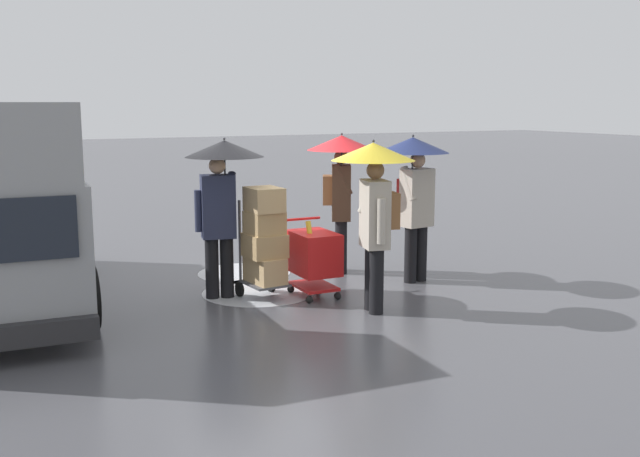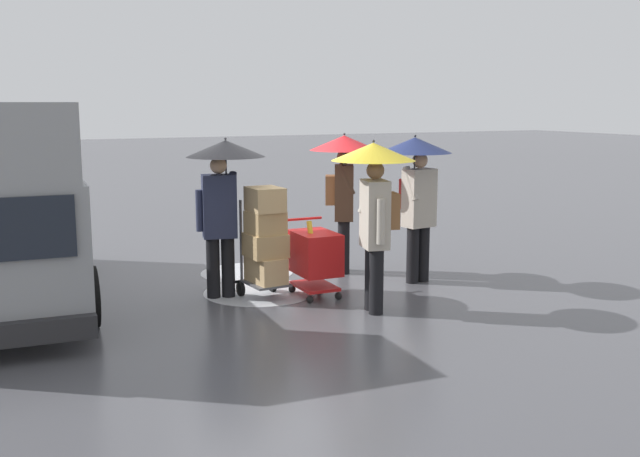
% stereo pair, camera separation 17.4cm
% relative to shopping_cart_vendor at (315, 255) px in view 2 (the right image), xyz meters
% --- Properties ---
extents(ground_plane, '(90.00, 90.00, 0.00)m').
position_rel_shopping_cart_vendor_xyz_m(ground_plane, '(0.39, -0.73, -0.57)').
color(ground_plane, '#4C4C51').
extents(slush_patch_near_cluster, '(1.56, 1.56, 0.01)m').
position_rel_shopping_cart_vendor_xyz_m(slush_patch_near_cluster, '(0.60, -0.52, -0.57)').
color(slush_patch_near_cluster, silver).
rests_on(slush_patch_near_cluster, ground).
extents(slush_patch_under_van, '(1.42, 1.42, 0.01)m').
position_rel_shopping_cart_vendor_xyz_m(slush_patch_under_van, '(0.35, -1.71, -0.57)').
color(slush_patch_under_van, silver).
rests_on(slush_patch_under_van, ground).
extents(shopping_cart_vendor, '(0.58, 0.83, 1.04)m').
position_rel_shopping_cart_vendor_xyz_m(shopping_cart_vendor, '(0.00, 0.00, 0.00)').
color(shopping_cart_vendor, red).
rests_on(shopping_cart_vendor, ground).
extents(hand_dolly_boxes, '(0.56, 0.74, 1.50)m').
position_rel_shopping_cart_vendor_xyz_m(hand_dolly_boxes, '(0.65, -0.16, 0.25)').
color(hand_dolly_boxes, '#515156').
rests_on(hand_dolly_boxes, ground).
extents(pedestrian_pink_side, '(1.04, 1.04, 2.15)m').
position_rel_shopping_cart_vendor_xyz_m(pedestrian_pink_side, '(-0.99, -1.07, 1.00)').
color(pedestrian_pink_side, black).
rests_on(pedestrian_pink_side, ground).
extents(pedestrian_black_side, '(1.04, 1.04, 2.15)m').
position_rel_shopping_cart_vendor_xyz_m(pedestrian_black_side, '(-1.65, -0.08, 1.00)').
color(pedestrian_black_side, black).
rests_on(pedestrian_black_side, ground).
extents(pedestrian_white_side, '(1.04, 1.04, 2.15)m').
position_rel_shopping_cart_vendor_xyz_m(pedestrian_white_side, '(1.11, -0.48, 1.02)').
color(pedestrian_white_side, black).
rests_on(pedestrian_white_side, ground).
extents(pedestrian_far_side, '(1.04, 1.04, 2.15)m').
position_rel_shopping_cart_vendor_xyz_m(pedestrian_far_side, '(-0.36, 0.96, 1.00)').
color(pedestrian_far_side, black).
rests_on(pedestrian_far_side, ground).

